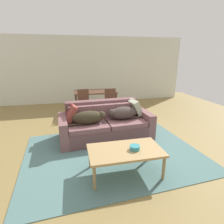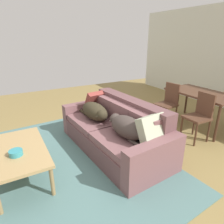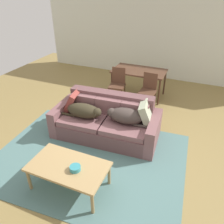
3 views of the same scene
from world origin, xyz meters
name	(u,v)px [view 1 (image 1 of 3)]	position (x,y,z in m)	size (l,w,h in m)	color
ground_plane	(114,140)	(0.00, 0.00, 0.00)	(10.00, 10.00, 0.00)	olive
back_partition	(92,70)	(0.00, 4.00, 1.35)	(8.00, 0.12, 2.70)	silver
area_rug	(113,153)	(-0.16, -0.60, 0.01)	(3.50, 2.61, 0.01)	slate
couch	(105,124)	(-0.16, 0.24, 0.33)	(2.25, 1.13, 0.86)	brown
dog_on_left_cushion	(89,117)	(-0.57, 0.04, 0.60)	(0.88, 0.38, 0.30)	#332C1D
dog_on_right_cushion	(123,113)	(0.26, 0.17, 0.61)	(0.85, 0.41, 0.30)	#3E3430
throw_pillow_by_left_arm	(70,114)	(-0.98, 0.24, 0.65)	(0.11, 0.44, 0.44)	brown
throw_pillow_by_right_arm	(135,108)	(0.64, 0.36, 0.65)	(0.14, 0.44, 0.44)	#A8B193
coffee_table	(125,152)	(-0.12, -1.31, 0.41)	(1.22, 0.69, 0.46)	tan
bowl_on_coffee_table	(135,148)	(0.03, -1.34, 0.49)	(0.17, 0.17, 0.07)	teal
dining_table	(95,93)	(-0.11, 2.34, 0.69)	(1.44, 0.82, 0.76)	#523424
dining_chair_near_left	(84,102)	(-0.54, 1.81, 0.51)	(0.44, 0.44, 0.92)	#523424
dining_chair_near_right	(111,101)	(0.32, 1.77, 0.51)	(0.41, 0.41, 0.91)	#523424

